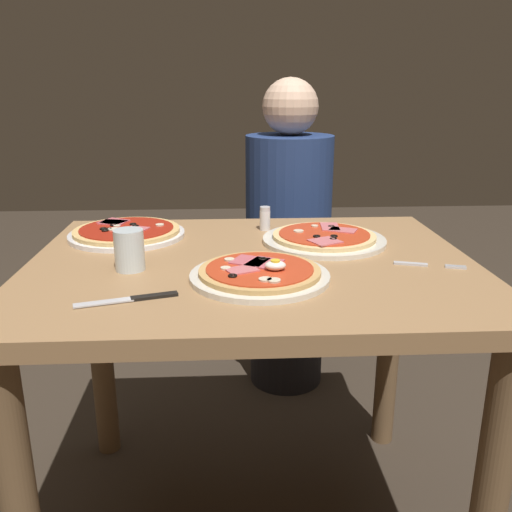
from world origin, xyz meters
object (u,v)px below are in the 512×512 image
fork (424,265)px  salt_shaker (265,219)px  knife (134,299)px  diner_person (288,247)px  water_glass_near (130,253)px  dining_table (252,312)px  pizza_across_right (324,238)px  pizza_across_left (127,232)px  pizza_foreground (260,274)px

fork → salt_shaker: salt_shaker is taller
fork → knife: 0.65m
salt_shaker → diner_person: size_ratio=0.06×
water_glass_near → salt_shaker: size_ratio=1.36×
dining_table → diner_person: bearing=77.3°
salt_shaker → pizza_across_right: bearing=-43.2°
pizza_across_left → pizza_across_right: 0.53m
pizza_across_left → fork: size_ratio=1.99×
dining_table → salt_shaker: (0.05, 0.27, 0.16)m
knife → pizza_across_left: bearing=101.2°
fork → water_glass_near: bearing=179.2°
diner_person → pizza_across_left: bearing=47.8°
water_glass_near → salt_shaker: bearing=45.7°
water_glass_near → fork: (0.66, -0.01, -0.04)m
dining_table → diner_person: (0.17, 0.77, -0.07)m
dining_table → pizza_foreground: size_ratio=3.50×
pizza_across_left → salt_shaker: (0.38, 0.05, 0.02)m
water_glass_near → pizza_foreground: bearing=-15.2°
fork → salt_shaker: 0.48m
salt_shaker → diner_person: (0.12, 0.50, -0.23)m
pizza_foreground → pizza_across_right: 0.33m
water_glass_near → salt_shaker: 0.46m
knife → diner_person: size_ratio=0.16×
pizza_foreground → diner_person: (0.16, 0.91, -0.21)m
dining_table → fork: size_ratio=6.67×
dining_table → salt_shaker: salt_shaker is taller
pizza_across_right → diner_person: size_ratio=0.27×
pizza_foreground → pizza_across_right: bearing=55.8°
pizza_foreground → water_glass_near: water_glass_near is taller
dining_table → pizza_across_right: bearing=35.1°
pizza_across_right → water_glass_near: 0.51m
water_glass_near → salt_shaker: (0.32, 0.33, -0.01)m
dining_table → diner_person: 0.80m
pizza_across_right → water_glass_near: size_ratio=3.51×
dining_table → salt_shaker: bearing=79.6°
pizza_across_left → diner_person: size_ratio=0.26×
water_glass_near → fork: water_glass_near is taller
dining_table → pizza_across_left: size_ratio=3.36×
dining_table → knife: knife is taller
fork → diner_person: size_ratio=0.13×
fork → diner_person: bearing=104.2°
water_glass_near → pizza_across_left: bearing=101.2°
pizza_foreground → diner_person: diner_person is taller
water_glass_near → fork: 0.66m
pizza_foreground → knife: 0.27m
pizza_across_right → salt_shaker: salt_shaker is taller
pizza_across_left → water_glass_near: (0.05, -0.28, 0.03)m
pizza_across_left → salt_shaker: bearing=7.8°
salt_shaker → pizza_across_left: bearing=-172.2°
dining_table → water_glass_near: water_glass_near is taller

